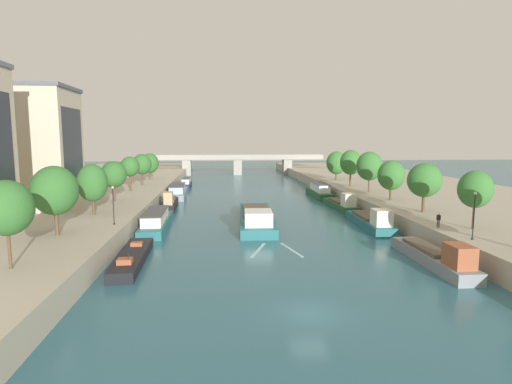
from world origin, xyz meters
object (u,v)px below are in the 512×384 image
Objects in this scene: moored_boat_left_upstream at (170,203)px; tree_right_distant at (424,180)px; moored_boat_right_end at (435,256)px; lamppost_left_bank at (113,204)px; tree_left_by_lamp at (114,174)px; tree_left_midway at (150,163)px; tree_left_nearest at (142,164)px; tree_right_by_lamp at (351,162)px; moored_boat_left_end at (156,221)px; moored_boat_left_far at (178,191)px; tree_right_midway at (391,175)px; moored_boat_right_downstream at (371,221)px; tree_right_nearest at (475,189)px; moored_boat_left_downstream at (186,183)px; bridge_far at (237,162)px; tree_left_far at (92,183)px; moored_boat_right_far at (319,191)px; tree_left_distant at (6,208)px; tree_left_second at (130,167)px; barge_midriver at (256,217)px; tree_right_end_of_row at (369,166)px; moored_boat_right_near at (341,204)px; lamppost_right_bank at (474,214)px; moored_boat_left_midway at (133,257)px; tree_right_third at (336,163)px; person_on_quay at (439,219)px; tree_left_end_of_row at (55,191)px.

moored_boat_left_upstream is 40.85m from tree_right_distant.
lamppost_left_bank is (-32.64, 11.02, 3.85)m from moored_boat_right_end.
tree_left_midway is at bearing 90.29° from tree_left_by_lamp.
tree_right_by_lamp reaches higher than tree_left_nearest.
moored_boat_left_end is 3.58× the size of lamppost_left_bank.
moored_boat_left_far is 43.64m from tree_right_midway.
tree_right_nearest reaches higher than moored_boat_right_downstream.
bridge_far is (14.33, 36.03, 3.19)m from moored_boat_left_downstream.
tree_right_by_lamp is at bearing -29.41° from moored_boat_left_downstream.
tree_left_far is 88.06m from bridge_far.
tree_left_midway is at bearing 154.61° from moored_boat_right_far.
tree_left_second is at bearing 90.93° from tree_left_distant.
barge_midriver is 34.32m from tree_right_by_lamp.
tree_left_distant is (-21.09, -26.04, 6.06)m from barge_midriver.
lamppost_left_bank is at bearing -146.86° from tree_right_end_of_row.
moored_boat_right_near reaches higher than moored_boat_right_end.
moored_boat_right_near is 32.05m from lamppost_right_bank.
moored_boat_left_upstream is (0.13, 31.18, 0.50)m from moored_boat_left_midway.
tree_right_nearest is at bearing -76.32° from moored_boat_right_near.
moored_boat_left_upstream is at bearing 89.76° from moored_boat_left_midway.
tree_left_midway is 1.42× the size of lamppost_left_bank.
tree_right_nearest is 10.65m from tree_right_distant.
tree_right_midway reaches higher than moored_boat_right_end.
tree_right_third is at bearing 55.90° from tree_left_distant.
tree_right_midway is at bearing 81.06° from person_on_quay.
barge_midriver is 31.01m from tree_left_second.
lamppost_right_bank is (-2.88, -26.45, -1.38)m from tree_right_midway.
tree_left_distant reaches higher than tree_left_by_lamp.
tree_left_nearest is 13.27m from tree_left_midway.
tree_left_far is (-7.78, -17.26, 5.44)m from moored_boat_left_upstream.
lamppost_right_bank reaches higher than moored_boat_left_end.
moored_boat_right_downstream is (29.07, -17.61, -0.08)m from moored_boat_left_upstream.
tree_left_nearest is 0.88× the size of tree_right_by_lamp.
moored_boat_right_near is 2.05× the size of tree_left_by_lamp.
moored_boat_right_near is 0.88× the size of moored_boat_right_far.
tree_right_distant is at bearing -44.17° from moored_boat_left_far.
tree_left_nearest reaches higher than lamppost_right_bank.
tree_right_third reaches higher than moored_boat_right_end.
tree_left_distant reaches higher than tree_right_distant.
person_on_quay is (3.25, -25.91, 2.32)m from moored_boat_right_near.
tree_left_nearest is at bearing 95.72° from lamppost_left_bank.
moored_boat_left_upstream is 2.51× the size of lamppost_right_bank.
tree_left_second is 0.87× the size of tree_right_end_of_row.
tree_left_distant is 70.27m from tree_left_midway.
moored_boat_right_near is at bearing 21.43° from tree_left_far.
tree_left_second is at bearing 172.96° from tree_right_end_of_row.
tree_left_distant is 53.84m from tree_right_midway.
moored_boat_right_far is 14.82m from tree_right_third.
moored_boat_left_upstream is at bearing -161.48° from tree_right_by_lamp.
tree_left_end_of_row is at bearing -179.81° from person_on_quay.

